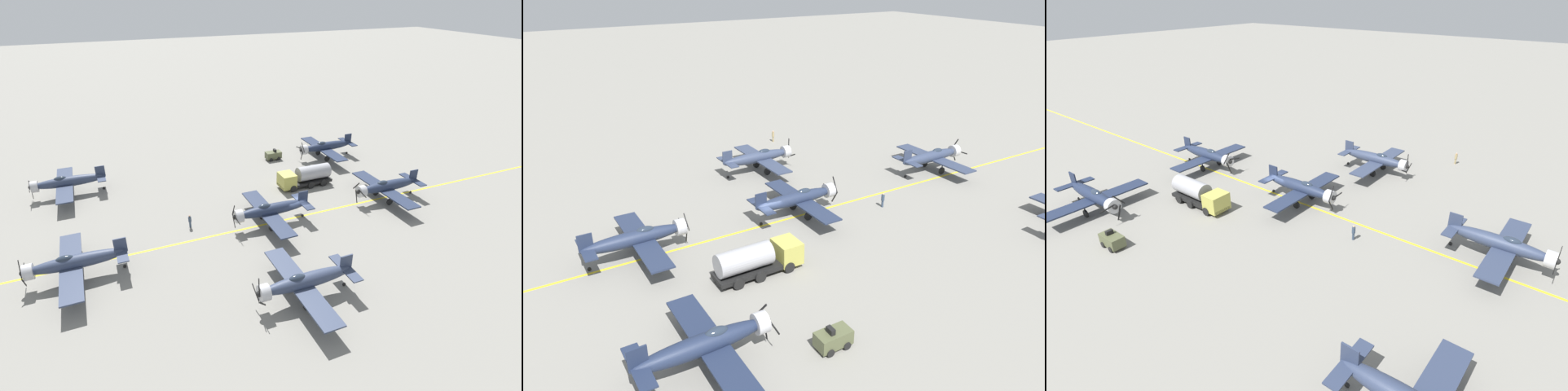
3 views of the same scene
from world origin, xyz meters
The scene contains 11 objects.
ground_plane centered at (0.00, 0.00, 0.00)m, with size 400.00×400.00×0.00m, color gray.
taxiway_stripe centered at (0.00, 0.00, 0.00)m, with size 0.30×160.00×0.01m, color yellow.
airplane_near_center centered at (-0.45, -13.56, 2.01)m, with size 12.00×9.98×3.65m.
airplane_near_right centered at (15.99, -13.86, 2.01)m, with size 12.00×9.98×3.65m.
airplane_far_center centered at (-2.13, 25.76, 2.01)m, with size 12.00×9.98×3.65m.
airplane_mid_center centered at (-0.18, 3.64, 2.01)m, with size 12.00×9.98×3.65m.
airplane_mid_left centered at (-13.63, 6.27, 2.01)m, with size 12.00×9.98×3.80m.
fuel_tanker centered at (7.71, -5.50, 1.51)m, with size 2.68×8.00×2.98m.
tow_tractor centered at (18.73, -5.52, 0.79)m, with size 1.57×2.60×1.79m.
ground_crew_walking centered at (-23.48, 14.06, 0.95)m, with size 0.38×0.38×1.73m.
ground_crew_inspecting centered at (2.98, 12.87, 0.93)m, with size 0.37×0.37×1.70m.
Camera 2 is at (41.20, -23.19, 24.67)m, focal length 35.00 mm.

